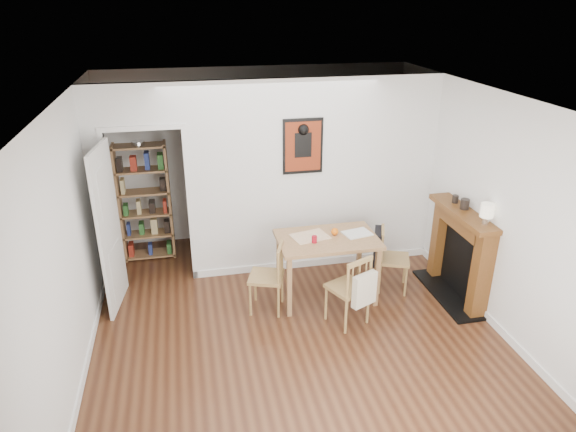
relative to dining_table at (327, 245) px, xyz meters
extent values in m
plane|color=#54301B|center=(-0.53, -0.54, -0.73)|extent=(5.20, 5.20, 0.00)
plane|color=silver|center=(-0.53, 2.06, 0.57)|extent=(4.50, 0.00, 4.50)
plane|color=silver|center=(-0.53, -3.14, 0.57)|extent=(4.50, 0.00, 4.50)
plane|color=silver|center=(-2.78, -0.54, 0.57)|extent=(0.00, 5.20, 5.20)
plane|color=silver|center=(1.72, -0.54, 0.57)|extent=(0.00, 5.20, 5.20)
plane|color=silver|center=(-0.53, -0.54, 1.87)|extent=(5.20, 5.20, 0.00)
cube|color=silver|center=(0.05, 0.86, 0.57)|extent=(3.35, 0.10, 2.60)
cube|color=silver|center=(-2.65, 0.86, 0.57)|extent=(0.25, 0.10, 2.60)
cube|color=silver|center=(-2.08, 0.86, 1.60)|extent=(0.90, 0.10, 0.55)
cube|color=white|center=(-2.56, 0.86, 0.30)|extent=(0.06, 0.14, 2.05)
cube|color=white|center=(-1.60, 0.86, 0.30)|extent=(0.06, 0.14, 2.05)
cube|color=white|center=(0.05, 0.80, -0.68)|extent=(3.35, 0.02, 0.10)
cube|color=white|center=(-2.77, -1.14, -0.68)|extent=(0.02, 4.00, 0.10)
cube|color=white|center=(1.71, -1.14, -0.68)|extent=(0.02, 4.00, 0.10)
cube|color=silver|center=(-2.55, 0.39, 0.27)|extent=(0.15, 0.80, 2.00)
cube|color=black|center=(-0.13, 0.80, 1.02)|extent=(0.52, 0.02, 0.72)
cube|color=maroon|center=(-0.13, 0.79, 1.02)|extent=(0.46, 0.00, 0.64)
cube|color=#A1714B|center=(0.00, 0.00, 0.08)|extent=(1.21, 0.77, 0.04)
cube|color=#A1714B|center=(-0.54, -0.32, -0.34)|extent=(0.06, 0.06, 0.78)
cube|color=#A1714B|center=(0.54, -0.32, -0.34)|extent=(0.06, 0.06, 0.78)
cube|color=#A1714B|center=(-0.54, 0.32, -0.34)|extent=(0.06, 0.06, 0.78)
cube|color=#A1714B|center=(0.54, 0.32, -0.34)|extent=(0.06, 0.06, 0.78)
cube|color=black|center=(0.69, 0.09, -0.13)|extent=(0.21, 0.36, 0.44)
cube|color=beige|center=(0.19, -0.77, -0.17)|extent=(0.32, 0.22, 0.38)
cube|color=#A1714B|center=(-2.54, 1.59, 0.12)|extent=(0.04, 0.29, 1.70)
cube|color=#A1714B|center=(-1.87, 1.59, 0.12)|extent=(0.04, 0.29, 1.70)
cube|color=#A1714B|center=(-2.20, 1.59, -0.69)|extent=(0.71, 0.29, 0.03)
cube|color=#A1714B|center=(-2.20, 1.59, -0.05)|extent=(0.71, 0.29, 0.03)
cube|color=#A1714B|center=(-2.20, 1.59, 0.93)|extent=(0.71, 0.29, 0.03)
cube|color=maroon|center=(-2.20, 1.59, 0.12)|extent=(0.62, 0.23, 0.23)
cube|color=brown|center=(1.62, -0.78, -0.18)|extent=(0.20, 0.16, 1.10)
cube|color=brown|center=(1.62, 0.21, -0.18)|extent=(0.20, 0.16, 1.10)
cube|color=brown|center=(1.59, -0.29, 0.40)|extent=(0.30, 1.21, 0.06)
cube|color=brown|center=(1.62, -0.29, 0.27)|extent=(0.20, 0.85, 0.20)
cube|color=black|center=(1.68, -0.29, -0.28)|extent=(0.08, 0.81, 0.88)
cube|color=black|center=(1.56, -0.29, -0.71)|extent=(0.45, 1.25, 0.03)
cylinder|color=maroon|center=(-0.19, -0.09, 0.14)|extent=(0.06, 0.06, 0.08)
sphere|color=#DE600B|center=(0.11, 0.06, 0.14)|extent=(0.09, 0.09, 0.09)
cube|color=beige|center=(-0.20, 0.07, 0.10)|extent=(0.49, 0.41, 0.00)
cube|color=silver|center=(0.38, 0.03, 0.11)|extent=(0.37, 0.30, 0.02)
cylinder|color=silver|center=(1.63, -0.68, 0.48)|extent=(0.08, 0.08, 0.09)
cylinder|color=beige|center=(1.63, -0.68, 0.60)|extent=(0.15, 0.15, 0.15)
cylinder|color=black|center=(1.62, -0.24, 0.50)|extent=(0.11, 0.11, 0.13)
cylinder|color=black|center=(1.62, -0.03, 0.48)|extent=(0.08, 0.08, 0.10)
camera|label=1|loc=(-1.62, -5.36, 2.80)|focal=32.00mm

